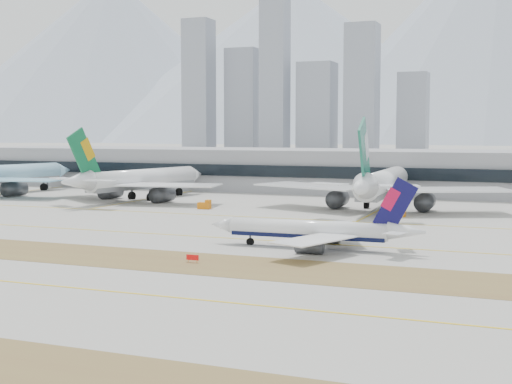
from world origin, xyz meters
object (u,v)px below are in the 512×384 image
at_px(taxiing_airliner, 315,231).
at_px(widebody_cathay, 381,185).
at_px(terminal, 329,170).
at_px(widebody_eva, 138,181).

distance_m(taxiing_airliner, widebody_cathay, 70.65).
bearing_deg(terminal, taxiing_airliner, -75.63).
bearing_deg(widebody_eva, taxiing_airliner, -119.19).
distance_m(widebody_eva, terminal, 73.19).
bearing_deg(terminal, widebody_cathay, -61.16).
bearing_deg(widebody_cathay, taxiing_airliner, -179.93).
relative_size(taxiing_airliner, terminal, 0.15).
bearing_deg(widebody_eva, widebody_cathay, -76.58).
bearing_deg(widebody_eva, terminal, -26.91).
height_order(taxiing_airliner, terminal, terminal).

